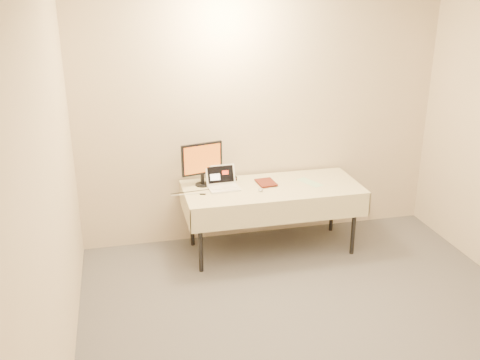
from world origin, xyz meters
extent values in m
cube|color=beige|center=(0.00, 2.50, 1.35)|extent=(4.00, 0.10, 2.70)
cylinder|color=black|center=(-0.82, 1.75, 0.34)|extent=(0.04, 0.04, 0.69)
cylinder|color=black|center=(0.82, 1.75, 0.34)|extent=(0.04, 0.04, 0.69)
cylinder|color=black|center=(-0.82, 2.34, 0.34)|extent=(0.04, 0.04, 0.69)
cylinder|color=black|center=(0.82, 2.34, 0.34)|extent=(0.04, 0.04, 0.69)
cube|color=gray|center=(0.00, 2.04, 0.71)|extent=(1.80, 0.75, 0.04)
cube|color=beige|center=(0.00, 2.04, 0.73)|extent=(1.86, 0.81, 0.01)
cube|color=beige|center=(0.00, 1.64, 0.60)|extent=(1.86, 0.01, 0.25)
cube|color=beige|center=(0.00, 2.45, 0.60)|extent=(1.86, 0.01, 0.25)
cube|color=beige|center=(-0.93, 2.04, 0.60)|extent=(0.01, 0.81, 0.25)
cube|color=beige|center=(0.93, 2.04, 0.60)|extent=(0.01, 0.81, 0.25)
cube|color=white|center=(-0.51, 2.08, 0.75)|extent=(0.32, 0.23, 0.02)
cube|color=white|center=(-0.52, 2.23, 0.85)|extent=(0.32, 0.10, 0.19)
cube|color=black|center=(-0.52, 2.23, 0.85)|extent=(0.28, 0.08, 0.16)
cylinder|color=black|center=(-0.71, 2.25, 0.74)|extent=(0.19, 0.19, 0.01)
cube|color=black|center=(-0.71, 2.25, 0.81)|extent=(0.04, 0.03, 0.11)
cube|color=black|center=(-0.71, 2.25, 1.03)|extent=(0.44, 0.13, 0.34)
cube|color=#D26418|center=(-0.71, 2.25, 1.03)|extent=(0.39, 0.09, 0.29)
imported|color=maroon|center=(-0.13, 2.12, 0.86)|extent=(0.19, 0.04, 0.25)
cube|color=black|center=(-0.38, 2.31, 0.76)|extent=(0.11, 0.05, 0.05)
cube|color=#FF0F0C|center=(-0.38, 2.28, 0.76)|extent=(0.08, 0.01, 0.02)
ellipsoid|color=#B5B5B8|center=(-0.15, 1.95, 0.75)|extent=(0.08, 0.11, 0.02)
cube|color=#B9E9BC|center=(0.43, 2.07, 0.74)|extent=(0.23, 0.33, 0.00)
cube|color=black|center=(-0.75, 1.98, 0.74)|extent=(0.06, 0.03, 0.01)
camera|label=1|loc=(-1.52, -2.97, 2.77)|focal=40.00mm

